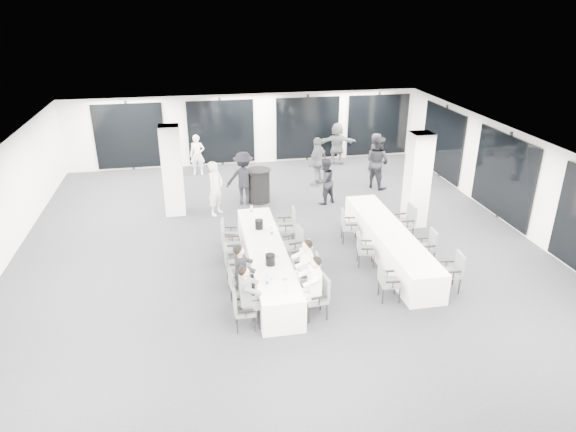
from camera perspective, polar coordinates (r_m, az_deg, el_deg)
name	(u,v)px	position (r m, az deg, el deg)	size (l,w,h in m)	color
room	(305,186)	(14.44, 1.88, 3.30)	(14.04, 16.04, 2.84)	#232328
column_left	(172,171)	(16.11, -12.72, 4.94)	(0.60, 0.60, 2.80)	silver
column_right	(417,180)	(15.36, 14.16, 3.89)	(0.60, 0.60, 2.80)	silver
banquet_table_main	(266,261)	(12.54, -2.41, -5.05)	(0.90, 5.00, 0.75)	white
banquet_table_side	(389,243)	(13.68, 11.16, -2.94)	(0.90, 5.00, 0.75)	white
cocktail_table	(259,185)	(16.93, -3.23, 3.41)	(0.81, 0.81, 1.12)	black
chair_main_left_near	(241,308)	(10.64, -5.22, -10.11)	(0.44, 0.49, 0.86)	#4F5256
chair_main_left_second	(237,285)	(11.40, -5.69, -7.65)	(0.48, 0.52, 0.86)	#4F5256
chair_main_left_mid	(233,262)	(12.16, -6.17, -5.13)	(0.50, 0.57, 0.99)	#4F5256
chair_main_left_fourth	(229,244)	(12.99, -6.55, -3.12)	(0.53, 0.59, 1.02)	#4F5256
chair_main_left_far	(227,233)	(13.75, -6.75, -1.94)	(0.50, 0.54, 0.88)	#4F5256
chair_main_right_near	(319,294)	(10.95, 3.45, -8.66)	(0.52, 0.57, 0.95)	#4F5256
chair_main_right_second	(311,274)	(11.58, 2.56, -6.45)	(0.56, 0.61, 1.03)	#4F5256
chair_main_right_mid	(304,260)	(12.19, 1.80, -4.88)	(0.53, 0.59, 1.00)	#4F5256
chair_main_right_fourth	(295,242)	(13.15, 0.76, -2.87)	(0.54, 0.57, 0.92)	#4F5256
chair_main_right_far	(288,224)	(13.96, 0.04, -0.91)	(0.58, 0.63, 1.04)	#4F5256
chair_side_left_near	(387,279)	(11.72, 10.90, -6.94)	(0.49, 0.53, 0.89)	#4F5256
chair_side_left_mid	(363,247)	(13.06, 8.38, -3.45)	(0.53, 0.56, 0.88)	#4F5256
chair_side_left_far	(347,224)	(14.24, 6.60, -0.86)	(0.54, 0.58, 0.93)	#4F5256
chair_side_right_near	(453,269)	(12.46, 17.89, -5.65)	(0.53, 0.57, 0.93)	#4F5256
chair_side_right_mid	(428,245)	(13.51, 15.30, -3.09)	(0.47, 0.52, 0.89)	#4F5256
chair_side_right_far	(406,220)	(14.66, 13.02, -0.42)	(0.54, 0.59, 1.01)	#4F5256
seated_guest_a	(248,293)	(10.47, -4.42, -8.56)	(0.50, 0.38, 1.44)	#585A5F
seated_guest_b	(244,271)	(11.25, -4.96, -6.14)	(0.50, 0.38, 1.44)	black
seated_guest_c	(312,284)	(10.77, 2.64, -7.54)	(0.50, 0.38, 1.44)	white
seated_guest_d	(303,266)	(11.44, 1.73, -5.53)	(0.50, 0.38, 1.44)	white
standing_guest_a	(215,185)	(15.94, -8.06, 3.45)	(0.71, 0.57, 1.94)	white
standing_guest_b	(325,178)	(16.70, 4.10, 4.19)	(0.84, 0.51, 1.73)	black
standing_guest_c	(244,175)	(16.68, -4.96, 4.59)	(1.29, 0.66, 1.99)	black
standing_guest_d	(318,158)	(18.34, 3.33, 6.42)	(1.18, 0.66, 2.00)	#585A5F
standing_guest_e	(376,150)	(20.16, 9.71, 7.24)	(0.82, 0.50, 1.70)	black
standing_guest_f	(337,141)	(20.83, 5.48, 8.31)	(1.76, 0.68, 1.92)	#585A5F
standing_guest_g	(197,152)	(19.83, -10.06, 6.99)	(0.63, 0.51, 1.73)	white
standing_guest_h	(378,159)	(18.35, 9.92, 6.31)	(1.02, 0.62, 2.12)	black
ice_bucket_near	(270,260)	(11.55, -1.98, -4.87)	(0.22, 0.22, 0.25)	black
ice_bucket_far	(259,224)	(13.31, -3.24, -0.92)	(0.22, 0.22, 0.25)	black
water_bottle_a	(267,281)	(10.76, -2.30, -7.23)	(0.08, 0.08, 0.24)	silver
water_bottle_b	(272,232)	(12.87, -1.84, -1.77)	(0.08, 0.08, 0.24)	silver
water_bottle_c	(252,210)	(14.25, -4.07, 0.70)	(0.07, 0.07, 0.22)	silver
plate_a	(270,279)	(11.03, -2.03, -7.02)	(0.19, 0.19, 0.03)	white
plate_b	(285,280)	(11.01, -0.34, -7.07)	(0.18, 0.18, 0.03)	white
plate_c	(276,256)	(11.93, -1.37, -4.51)	(0.20, 0.20, 0.03)	white
wine_glass	(287,286)	(10.49, -0.13, -7.77)	(0.08, 0.08, 0.22)	silver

